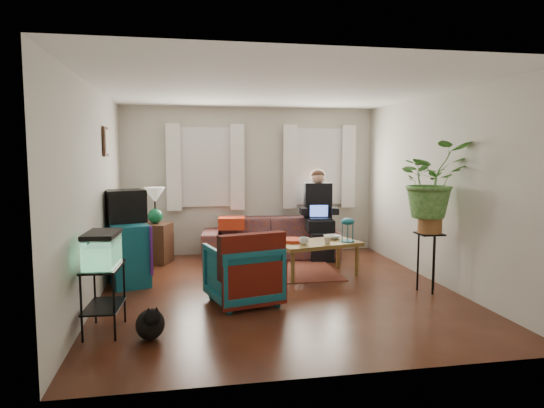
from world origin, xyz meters
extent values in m
cube|color=#4F2B14|center=(0.00, 0.00, 0.00)|extent=(4.50, 5.00, 0.01)
cube|color=white|center=(0.00, 0.00, 2.60)|extent=(4.50, 5.00, 0.01)
cube|color=silver|center=(0.00, 2.50, 1.30)|extent=(4.50, 0.01, 2.60)
cube|color=silver|center=(0.00, -2.50, 1.30)|extent=(4.50, 0.01, 2.60)
cube|color=silver|center=(-2.25, 0.00, 1.30)|extent=(0.01, 5.00, 2.60)
cube|color=silver|center=(2.25, 0.00, 1.30)|extent=(0.01, 5.00, 2.60)
cube|color=white|center=(-0.80, 2.48, 1.55)|extent=(1.08, 0.04, 1.38)
cube|color=white|center=(1.25, 2.48, 1.55)|extent=(1.08, 0.04, 1.38)
cube|color=white|center=(-0.80, 2.40, 1.55)|extent=(1.36, 0.06, 1.50)
cube|color=white|center=(1.25, 2.40, 1.55)|extent=(1.36, 0.06, 1.50)
cube|color=#3D2616|center=(-2.21, 0.85, 1.95)|extent=(0.04, 0.32, 0.40)
cube|color=brown|center=(0.08, 1.06, 0.01)|extent=(2.02, 1.63, 0.01)
imported|color=brown|center=(0.28, 2.05, 0.45)|extent=(2.41, 1.19, 0.91)
cube|color=#402E18|center=(-1.65, 1.94, 0.33)|extent=(0.57, 0.57, 0.65)
cube|color=#105A65|center=(-1.99, 0.77, 0.42)|extent=(0.73, 1.03, 0.84)
cube|color=black|center=(-2.00, 0.87, 1.06)|extent=(0.63, 0.60, 0.45)
cube|color=black|center=(-2.00, -1.14, 0.34)|extent=(0.37, 0.62, 0.67)
cube|color=#7FD899|center=(-2.00, -1.14, 0.85)|extent=(0.34, 0.57, 0.35)
ellipsoid|color=black|center=(-1.54, -1.43, 0.18)|extent=(0.35, 0.47, 0.36)
imported|color=#116767|center=(-0.51, -0.45, 0.40)|extent=(0.93, 0.90, 0.79)
cube|color=#9E0A0A|center=(-0.43, -0.74, 0.56)|extent=(0.82, 0.38, 0.65)
cube|color=brown|center=(0.72, 0.65, 0.25)|extent=(1.34, 0.94, 0.50)
imported|color=white|center=(0.48, 0.48, 0.56)|extent=(0.17, 0.17, 0.11)
imported|color=beige|center=(0.82, 0.47, 0.55)|extent=(0.13, 0.13, 0.10)
imported|color=white|center=(1.01, 0.84, 0.53)|extent=(0.29, 0.29, 0.06)
cylinder|color=#B21414|center=(0.35, 0.73, 0.52)|extent=(0.46, 0.46, 0.04)
cube|color=black|center=(1.91, -0.41, 0.39)|extent=(0.34, 0.34, 0.77)
imported|color=#599947|center=(1.91, -0.41, 1.31)|extent=(0.90, 0.79, 0.98)
camera|label=1|loc=(-1.20, -6.09, 1.79)|focal=32.00mm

